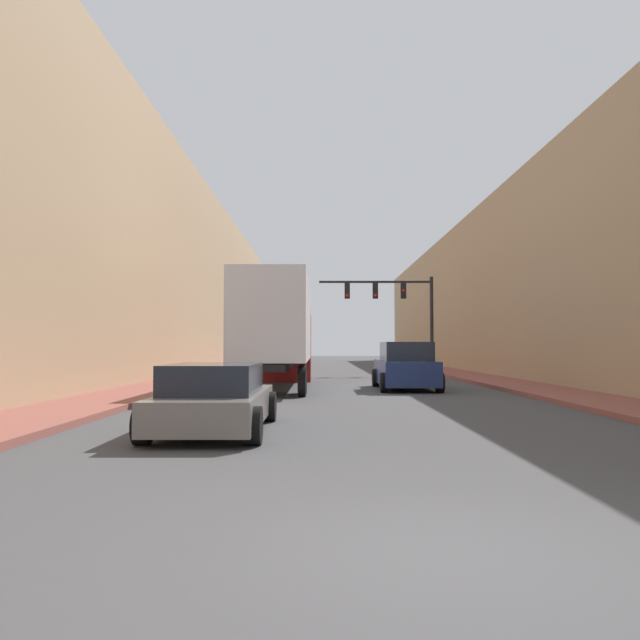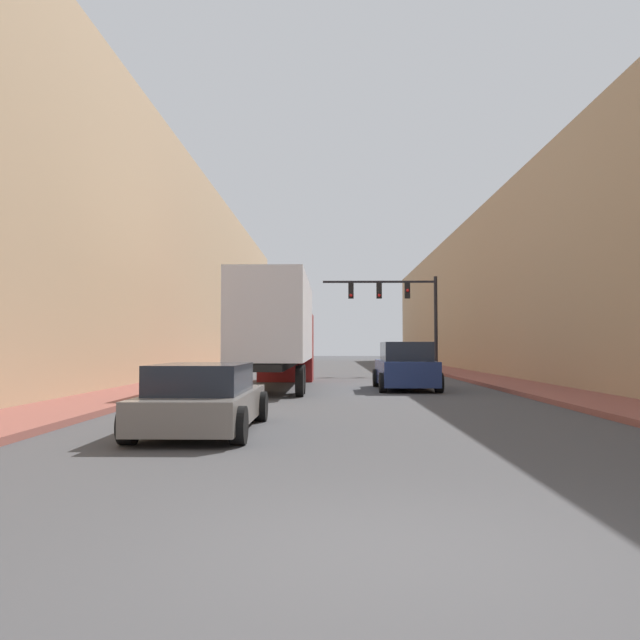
{
  "view_description": "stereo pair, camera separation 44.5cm",
  "coord_description": "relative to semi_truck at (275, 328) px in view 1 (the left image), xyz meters",
  "views": [
    {
      "loc": [
        -0.83,
        -4.88,
        1.62
      ],
      "look_at": [
        -0.75,
        15.01,
        2.46
      ],
      "focal_mm": 35.0,
      "sensor_mm": 36.0,
      "label": 1
    },
    {
      "loc": [
        -0.39,
        -4.88,
        1.62
      ],
      "look_at": [
        -0.75,
        15.01,
        2.46
      ],
      "focal_mm": 35.0,
      "sensor_mm": 36.0,
      "label": 2
    }
  ],
  "objects": [
    {
      "name": "ground_plane",
      "position": [
        2.51,
        -19.67,
        -2.32
      ],
      "size": [
        200.0,
        200.0,
        0.0
      ],
      "primitive_type": "plane",
      "color": "#424244"
    },
    {
      "name": "sidewalk_right",
      "position": [
        9.45,
        10.33,
        -2.25
      ],
      "size": [
        2.43,
        80.0,
        0.15
      ],
      "color": "brown",
      "rests_on": "ground"
    },
    {
      "name": "sidewalk_left",
      "position": [
        -4.42,
        10.33,
        -2.25
      ],
      "size": [
        2.43,
        80.0,
        0.15
      ],
      "color": "brown",
      "rests_on": "ground"
    },
    {
      "name": "building_right",
      "position": [
        13.66,
        10.33,
        2.49
      ],
      "size": [
        6.0,
        80.0,
        9.63
      ],
      "color": "tan",
      "rests_on": "ground"
    },
    {
      "name": "building_left",
      "position": [
        -8.64,
        10.33,
        3.75
      ],
      "size": [
        6.0,
        80.0,
        12.14
      ],
      "color": "tan",
      "rests_on": "ground"
    },
    {
      "name": "semi_truck",
      "position": [
        0.0,
        0.0,
        0.0
      ],
      "size": [
        2.5,
        11.39,
        4.12
      ],
      "color": "silver",
      "rests_on": "ground"
    },
    {
      "name": "sedan_car",
      "position": [
        -0.31,
        -12.69,
        -1.7
      ],
      "size": [
        2.07,
        4.54,
        1.29
      ],
      "color": "slate",
      "rests_on": "ground"
    },
    {
      "name": "suv_car",
      "position": [
        4.89,
        -1.1,
        -1.49
      ],
      "size": [
        2.2,
        4.57,
        1.78
      ],
      "color": "navy",
      "rests_on": "ground"
    },
    {
      "name": "traffic_signal_gantry",
      "position": [
        6.23,
        11.06,
        1.72
      ],
      "size": [
        6.55,
        0.35,
        5.62
      ],
      "color": "black",
      "rests_on": "ground"
    }
  ]
}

